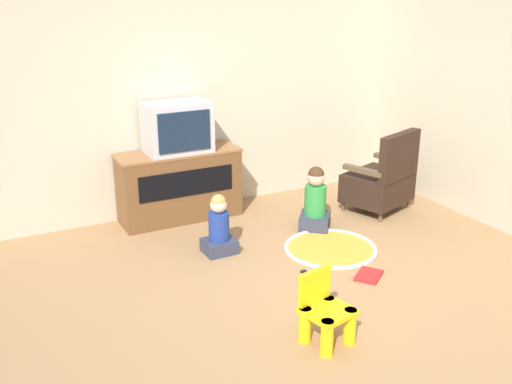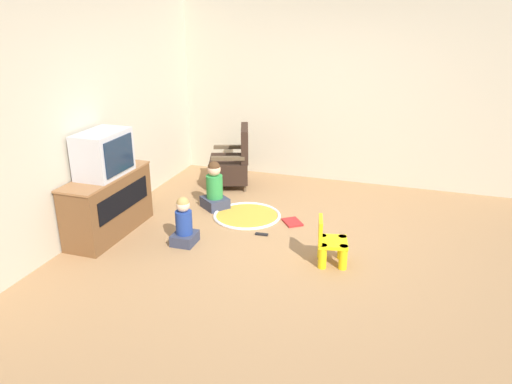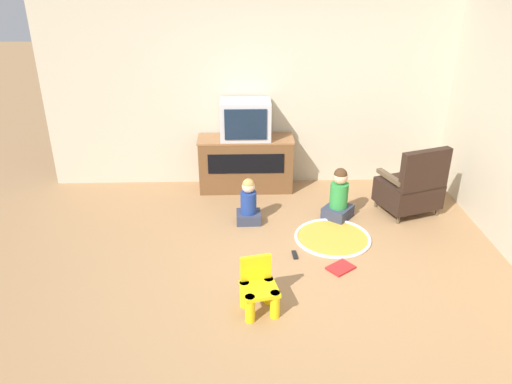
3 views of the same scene
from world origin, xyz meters
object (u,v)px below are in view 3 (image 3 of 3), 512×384
at_px(black_armchair, 411,188).
at_px(child_watching_center, 339,197).
at_px(tv_cabinet, 246,163).
at_px(remote_control, 295,255).
at_px(book, 341,268).
at_px(television, 245,120).
at_px(yellow_kid_chair, 259,291).
at_px(child_watching_left, 249,204).

bearing_deg(black_armchair, child_watching_center, -13.43).
xyz_separation_m(tv_cabinet, remote_control, (0.49, -1.70, -0.36)).
relative_size(black_armchair, book, 2.75).
distance_m(television, yellow_kid_chair, 2.68).
distance_m(yellow_kid_chair, child_watching_left, 1.63).
xyz_separation_m(television, book, (0.94, -1.95, -0.96)).
bearing_deg(television, child_watching_center, -37.96).
bearing_deg(television, child_watching_left, -88.83).
bearing_deg(child_watching_center, child_watching_left, 132.47).
height_order(television, child_watching_left, television).
relative_size(tv_cabinet, child_watching_center, 1.94).
height_order(book, remote_control, book).
bearing_deg(remote_control, tv_cabinet, 12.06).
distance_m(child_watching_left, book, 1.39).
bearing_deg(black_armchair, remote_control, 12.55).
distance_m(yellow_kid_chair, remote_control, 0.98).
relative_size(television, child_watching_center, 1.00).
xyz_separation_m(black_armchair, child_watching_left, (-1.97, -0.17, -0.10)).
height_order(tv_cabinet, black_armchair, black_armchair).
bearing_deg(tv_cabinet, yellow_kid_chair, -88.14).
height_order(child_watching_left, child_watching_center, child_watching_center).
height_order(yellow_kid_chair, child_watching_left, child_watching_left).
height_order(child_watching_center, remote_control, child_watching_center).
height_order(television, child_watching_center, television).
bearing_deg(remote_control, child_watching_left, 28.02).
distance_m(tv_cabinet, black_armchair, 2.13).
bearing_deg(child_watching_center, remote_control, -177.55).
xyz_separation_m(yellow_kid_chair, child_watching_left, (-0.06, 1.63, 0.04)).
relative_size(tv_cabinet, yellow_kid_chair, 2.51).
xyz_separation_m(black_armchair, remote_control, (-1.49, -0.93, -0.33)).
bearing_deg(child_watching_center, tv_cabinet, 89.83).
bearing_deg(remote_control, yellow_kid_chair, 150.69).
relative_size(yellow_kid_chair, remote_control, 3.26).
height_order(television, yellow_kid_chair, television).
bearing_deg(television, book, -64.35).
height_order(television, remote_control, television).
bearing_deg(child_watching_center, black_armchair, -45.92).
distance_m(tv_cabinet, child_watching_center, 1.40).
relative_size(television, book, 2.00).
bearing_deg(child_watching_center, yellow_kid_chair, -172.48).
relative_size(child_watching_left, child_watching_center, 0.87).
relative_size(child_watching_left, book, 1.74).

